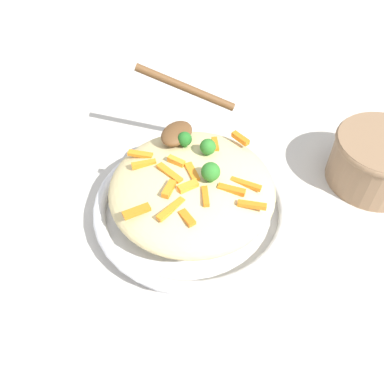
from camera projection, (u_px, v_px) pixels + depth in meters
ground_plane at (192, 218)px, 0.61m from camera, size 2.40×2.40×0.00m
serving_bowl at (192, 209)px, 0.60m from camera, size 0.28×0.28×0.04m
pasta_mound at (192, 188)px, 0.57m from camera, size 0.23×0.23×0.06m
carrot_piece_0 at (188, 186)px, 0.52m from camera, size 0.03×0.02×0.01m
carrot_piece_1 at (205, 196)px, 0.51m from camera, size 0.03×0.02×0.01m
carrot_piece_2 at (169, 189)px, 0.52m from camera, size 0.03×0.01×0.01m
carrot_piece_3 at (194, 171)px, 0.54m from camera, size 0.03×0.03×0.01m
carrot_piece_4 at (137, 211)px, 0.50m from camera, size 0.04×0.03×0.01m
carrot_piece_5 at (240, 138)px, 0.59m from camera, size 0.02×0.03×0.01m
carrot_piece_6 at (142, 153)px, 0.57m from camera, size 0.02×0.04×0.01m
carrot_piece_7 at (252, 205)px, 0.51m from camera, size 0.02×0.04×0.01m
carrot_piece_8 at (230, 191)px, 0.52m from camera, size 0.02×0.04×0.01m
carrot_piece_9 at (170, 173)px, 0.54m from camera, size 0.02×0.04×0.01m
carrot_piece_10 at (246, 184)px, 0.53m from camera, size 0.01×0.04×0.01m
carrot_piece_11 at (176, 161)px, 0.55m from camera, size 0.01×0.03×0.01m
carrot_piece_12 at (212, 143)px, 0.58m from camera, size 0.03×0.02×0.01m
carrot_piece_13 at (187, 218)px, 0.50m from camera, size 0.02×0.03×0.01m
carrot_piece_14 at (171, 209)px, 0.50m from camera, size 0.04×0.02×0.01m
carrot_piece_15 at (144, 164)px, 0.56m from camera, size 0.03×0.03×0.01m
broccoli_floret_0 at (211, 148)px, 0.56m from camera, size 0.02×0.02×0.03m
broccoli_floret_1 at (210, 173)px, 0.52m from camera, size 0.03×0.03×0.03m
broccoli_floret_2 at (185, 139)px, 0.57m from camera, size 0.02×0.02×0.03m
serving_spoon at (180, 116)px, 0.59m from camera, size 0.13×0.15×0.07m
companion_bowl at (379, 159)px, 0.63m from camera, size 0.15×0.15×0.08m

